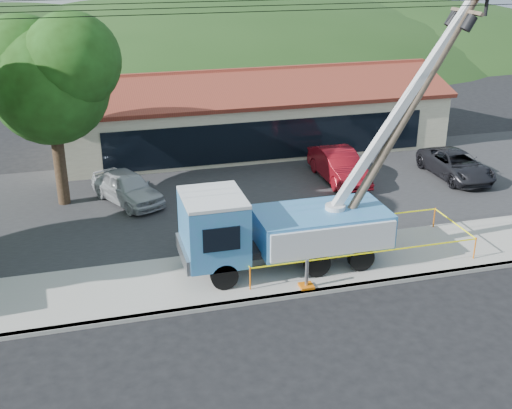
{
  "coord_description": "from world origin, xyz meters",
  "views": [
    {
      "loc": [
        -5.71,
        -16.42,
        11.67
      ],
      "look_at": [
        0.19,
        5.0,
        2.43
      ],
      "focal_mm": 45.0,
      "sensor_mm": 36.0,
      "label": 1
    }
  ],
  "objects_px": {
    "car_red": "(338,182)",
    "utility_truck": "(281,224)",
    "car_silver": "(129,204)",
    "car_dark": "(454,179)",
    "leaning_pole": "(404,118)"
  },
  "relations": [
    {
      "from": "car_silver",
      "to": "car_dark",
      "type": "relative_size",
      "value": 0.9
    },
    {
      "from": "leaning_pole",
      "to": "car_silver",
      "type": "distance_m",
      "value": 13.8
    },
    {
      "from": "car_red",
      "to": "utility_truck",
      "type": "bearing_deg",
      "value": -125.42
    },
    {
      "from": "car_dark",
      "to": "car_red",
      "type": "bearing_deg",
      "value": 168.79
    },
    {
      "from": "car_silver",
      "to": "car_dark",
      "type": "distance_m",
      "value": 16.83
    },
    {
      "from": "leaning_pole",
      "to": "car_red",
      "type": "relative_size",
      "value": 2.05
    },
    {
      "from": "utility_truck",
      "to": "car_silver",
      "type": "xyz_separation_m",
      "value": [
        -5.01,
        8.07,
        -1.86
      ]
    },
    {
      "from": "leaning_pole",
      "to": "car_red",
      "type": "height_order",
      "value": "leaning_pole"
    },
    {
      "from": "car_silver",
      "to": "car_red",
      "type": "height_order",
      "value": "car_red"
    },
    {
      "from": "car_silver",
      "to": "utility_truck",
      "type": "bearing_deg",
      "value": -84.34
    },
    {
      "from": "car_red",
      "to": "car_dark",
      "type": "relative_size",
      "value": 0.99
    },
    {
      "from": "leaning_pole",
      "to": "car_red",
      "type": "distance_m",
      "value": 9.99
    },
    {
      "from": "utility_truck",
      "to": "car_red",
      "type": "xyz_separation_m",
      "value": [
        5.72,
        8.2,
        -1.86
      ]
    },
    {
      "from": "car_silver",
      "to": "car_dark",
      "type": "bearing_deg",
      "value": -29.76
    },
    {
      "from": "utility_truck",
      "to": "car_dark",
      "type": "relative_size",
      "value": 2.29
    }
  ]
}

